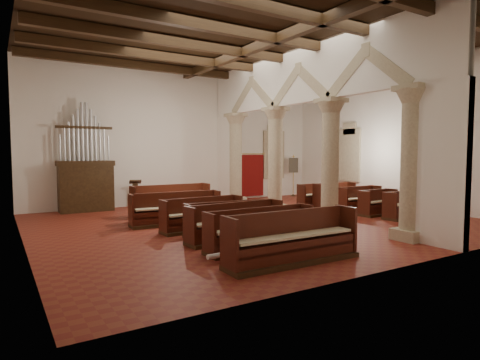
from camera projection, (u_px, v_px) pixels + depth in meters
name	position (u px, v px, depth m)	size (l,w,h in m)	color
floor	(259.00, 221.00, 13.55)	(14.00, 14.00, 0.00)	maroon
ceiling	(259.00, 40.00, 13.13)	(14.00, 14.00, 0.00)	black
wall_back	(185.00, 138.00, 18.44)	(14.00, 0.02, 6.00)	white
wall_front	(423.00, 120.00, 8.24)	(14.00, 0.02, 6.00)	white
wall_left	(20.00, 125.00, 9.69)	(0.02, 12.00, 6.00)	white
wall_right	(395.00, 137.00, 17.00)	(0.02, 12.00, 6.00)	white
ceiling_beams	(259.00, 46.00, 13.15)	(13.80, 11.80, 0.30)	#3D2813
arcade	(301.00, 118.00, 14.24)	(0.90, 11.90, 6.00)	beige
window_right_a	(427.00, 156.00, 15.77)	(0.03, 1.00, 2.20)	#327258
window_right_b	(350.00, 155.00, 19.17)	(0.03, 1.00, 2.20)	#327258
window_back	(273.00, 155.00, 21.09)	(1.00, 0.03, 2.20)	#327258
pipe_organ	(86.00, 177.00, 15.78)	(2.10, 0.85, 4.40)	#3D2813
lectern	(135.00, 196.00, 16.86)	(0.55, 0.57, 1.19)	#3A2712
dossal_curtain	(250.00, 175.00, 20.33)	(1.80, 0.07, 2.17)	maroon
processional_banner	(293.00, 182.00, 21.28)	(0.47, 0.60, 2.19)	#3D2813
hymnal_box_a	(319.00, 241.00, 9.42)	(0.28, 0.23, 0.28)	navy
hymnal_box_b	(290.00, 236.00, 10.00)	(0.27, 0.22, 0.27)	navy
hymnal_box_c	(242.00, 224.00, 11.51)	(0.36, 0.30, 0.36)	navy
tube_heater_a	(230.00, 253.00, 8.63)	(0.11, 0.11, 1.10)	silver
tube_heater_b	(252.00, 245.00, 9.38)	(0.09, 0.09, 0.87)	silver
nave_pew_0	(293.00, 246.00, 8.44)	(3.16, 0.78, 1.10)	#3D2813
nave_pew_1	(261.00, 236.00, 9.66)	(2.92, 0.73, 0.99)	#3D2813
nave_pew_2	(236.00, 228.00, 10.63)	(2.86, 0.86, 1.00)	#3D2813
nave_pew_3	(229.00, 224.00, 11.29)	(2.61, 0.80, 0.95)	#3D2813
nave_pew_4	(203.00, 219.00, 11.98)	(2.58, 0.78, 0.98)	#3D2813
nave_pew_5	(176.00, 214.00, 12.96)	(2.97, 0.89, 1.04)	#3D2813
nave_pew_6	(170.00, 211.00, 13.75)	(2.63, 0.64, 0.97)	#3D2813
nave_pew_7	(171.00, 205.00, 14.83)	(2.93, 0.77, 1.14)	#3D2813
aisle_pew_0	(404.00, 209.00, 14.13)	(1.77, 0.74, 0.97)	#3D2813
aisle_pew_1	(378.00, 207.00, 14.85)	(1.62, 0.67, 0.95)	#3D2813
aisle_pew_2	(359.00, 203.00, 15.67)	(1.97, 0.69, 1.00)	#3D2813
aisle_pew_3	(335.00, 199.00, 16.84)	(1.92, 0.70, 1.04)	#3D2813
aisle_pew_4	(318.00, 199.00, 17.24)	(1.85, 0.75, 0.98)	#3D2813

